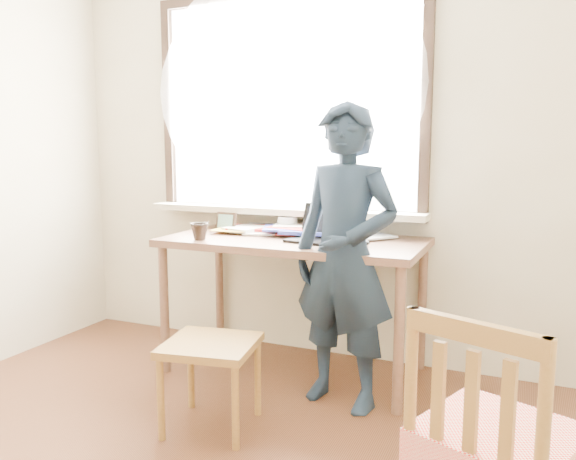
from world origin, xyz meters
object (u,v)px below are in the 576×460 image
at_px(laptop, 320,233).
at_px(side_chair, 495,455).
at_px(person, 345,257).
at_px(mug_white, 287,224).
at_px(mug_dark, 200,232).
at_px(work_chair, 211,355).
at_px(desk, 294,252).

bearing_deg(laptop, side_chair, -53.09).
bearing_deg(person, mug_white, 147.77).
bearing_deg(mug_white, mug_dark, -125.46).
distance_m(work_chair, person, 0.82).
relative_size(laptop, side_chair, 0.39).
distance_m(desk, person, 0.51).
bearing_deg(side_chair, mug_dark, 145.75).
xyz_separation_m(mug_dark, work_chair, (0.39, -0.54, -0.49)).
xyz_separation_m(mug_dark, person, (0.88, -0.04, -0.07)).
height_order(desk, work_chair, desk).
distance_m(desk, mug_white, 0.29).
relative_size(desk, work_chair, 3.16).
height_order(desk, laptop, laptop).
bearing_deg(laptop, person, -48.63).
relative_size(mug_dark, work_chair, 0.22).
distance_m(mug_white, person, 0.76).
height_order(desk, person, person).
relative_size(desk, person, 0.97).
distance_m(work_chair, side_chair, 1.43).
distance_m(laptop, person, 0.36).
bearing_deg(mug_dark, side_chair, -34.25).
xyz_separation_m(desk, laptop, (0.17, -0.04, 0.13)).
height_order(laptop, person, person).
height_order(laptop, side_chair, laptop).
relative_size(laptop, person, 0.22).
bearing_deg(desk, laptop, -11.98).
xyz_separation_m(laptop, mug_dark, (-0.65, -0.23, -0.00)).
height_order(mug_white, mug_dark, mug_white).
bearing_deg(mug_white, side_chair, -50.52).
bearing_deg(person, work_chair, -123.43).
relative_size(desk, laptop, 4.36).
distance_m(desk, side_chair, 1.86).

